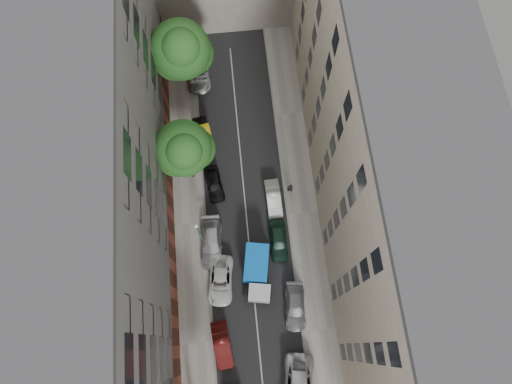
{
  "coord_description": "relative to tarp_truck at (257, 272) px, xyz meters",
  "views": [
    {
      "loc": [
        -0.27,
        -11.93,
        42.9
      ],
      "look_at": [
        0.98,
        0.62,
        6.0
      ],
      "focal_mm": 32.0,
      "sensor_mm": 36.0,
      "label": 1
    }
  ],
  "objects": [
    {
      "name": "pedestrian",
      "position": [
        4.01,
        7.87,
        -0.33
      ],
      "size": [
        0.65,
        0.46,
        1.67
      ],
      "primitive_type": "imported",
      "rotation": [
        0.0,
        0.0,
        3.04
      ],
      "color": "black",
      "rests_on": "sidewalk_right"
    },
    {
      "name": "car_left_4",
      "position": [
        -3.35,
        9.19,
        -0.66
      ],
      "size": [
        2.1,
        4.02,
        1.3
      ],
      "primitive_type": "imported",
      "rotation": [
        0.0,
        0.0,
        0.15
      ],
      "color": "black",
      "rests_on": "ground"
    },
    {
      "name": "tree_mid",
      "position": [
        -5.32,
        10.37,
        5.24
      ],
      "size": [
        5.31,
        5.04,
        9.41
      ],
      "color": "#382619",
      "rests_on": "sidewalk_left"
    },
    {
      "name": "car_left_1",
      "position": [
        -3.71,
        -5.92,
        -0.64
      ],
      "size": [
        1.85,
        4.23,
        1.35
      ],
      "primitive_type": "imported",
      "rotation": [
        0.0,
        0.0,
        0.1
      ],
      "color": "#4E100F",
      "rests_on": "ground"
    },
    {
      "name": "lamp_post",
      "position": [
        -4.69,
        3.37,
        3.04
      ],
      "size": [
        0.36,
        0.36,
        6.9
      ],
      "color": "#195929",
      "rests_on": "sidewalk_left"
    },
    {
      "name": "car_left_5",
      "position": [
        -4.09,
        14.48,
        -0.62
      ],
      "size": [
        2.16,
        4.42,
        1.39
      ],
      "primitive_type": "imported",
      "rotation": [
        0.0,
        0.0,
        0.17
      ],
      "color": "black",
      "rests_on": "ground"
    },
    {
      "name": "building_left",
      "position": [
        -11.49,
        5.48,
        8.68
      ],
      "size": [
        8.0,
        44.0,
        20.0
      ],
      "primitive_type": "cube",
      "color": "#514F4B",
      "rests_on": "ground"
    },
    {
      "name": "ground",
      "position": [
        -0.49,
        5.48,
        -1.32
      ],
      "size": [
        120.0,
        120.0,
        0.0
      ],
      "primitive_type": "plane",
      "color": "#4C4C49",
      "rests_on": "ground"
    },
    {
      "name": "sidewalk_right",
      "position": [
        5.01,
        5.48,
        -1.24
      ],
      "size": [
        3.0,
        44.0,
        0.15
      ],
      "primitive_type": "cube",
      "color": "gray",
      "rests_on": "ground"
    },
    {
      "name": "building_right",
      "position": [
        10.51,
        5.48,
        8.68
      ],
      "size": [
        8.0,
        44.0,
        20.0
      ],
      "primitive_type": "cube",
      "color": "#B4A48C",
      "rests_on": "ground"
    },
    {
      "name": "tarp_truck",
      "position": [
        0.0,
        0.0,
        0.0
      ],
      "size": [
        2.87,
        5.47,
        2.39
      ],
      "rotation": [
        0.0,
        0.0,
        -0.17
      ],
      "color": "black",
      "rests_on": "ground"
    },
    {
      "name": "road_surface",
      "position": [
        -0.49,
        5.48,
        -1.31
      ],
      "size": [
        8.0,
        44.0,
        0.02
      ],
      "primitive_type": "cube",
      "color": "black",
      "rests_on": "ground"
    },
    {
      "name": "sidewalk_left",
      "position": [
        -5.99,
        5.48,
        -1.24
      ],
      "size": [
        3.0,
        44.0,
        0.15
      ],
      "primitive_type": "cube",
      "color": "gray",
      "rests_on": "ground"
    },
    {
      "name": "tree_far",
      "position": [
        -5.01,
        20.01,
        5.9
      ],
      "size": [
        5.86,
        5.67,
        10.42
      ],
      "color": "#382619",
      "rests_on": "sidewalk_left"
    },
    {
      "name": "car_left_3",
      "position": [
        -4.01,
        3.28,
        -0.58
      ],
      "size": [
        2.25,
        5.15,
        1.48
      ],
      "primitive_type": "imported",
      "rotation": [
        0.0,
        0.0,
        -0.04
      ],
      "color": "#B3B3B7",
      "rests_on": "ground"
    },
    {
      "name": "car_left_6",
      "position": [
        -4.09,
        22.08,
        -0.6
      ],
      "size": [
        2.41,
        5.15,
        1.42
      ],
      "primitive_type": "imported",
      "rotation": [
        0.0,
        0.0,
        0.01
      ],
      "color": "silver",
      "rests_on": "ground"
    },
    {
      "name": "car_left_2",
      "position": [
        -3.42,
        -0.32,
        -0.66
      ],
      "size": [
        2.73,
        4.93,
        1.31
      ],
      "primitive_type": "imported",
      "rotation": [
        0.0,
        0.0,
        -0.12
      ],
      "color": "silver",
      "rests_on": "ground"
    },
    {
      "name": "car_right_3",
      "position": [
        2.31,
        7.08,
        -0.67
      ],
      "size": [
        1.47,
        3.96,
        1.29
      ],
      "primitive_type": "imported",
      "rotation": [
        0.0,
        0.0,
        0.03
      ],
      "color": "silver",
      "rests_on": "ground"
    },
    {
      "name": "car_right_1",
      "position": [
        3.11,
        -3.32,
        -0.68
      ],
      "size": [
        2.16,
        4.52,
        1.27
      ],
      "primitive_type": "imported",
      "rotation": [
        0.0,
        0.0,
        -0.09
      ],
      "color": "slate",
      "rests_on": "ground"
    },
    {
      "name": "car_right_2",
      "position": [
        2.31,
        2.88,
        -0.62
      ],
      "size": [
        1.69,
        4.13,
        1.4
      ],
      "primitive_type": "imported",
      "rotation": [
        0.0,
        0.0,
        -0.01
      ],
      "color": "black",
      "rests_on": "ground"
    }
  ]
}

